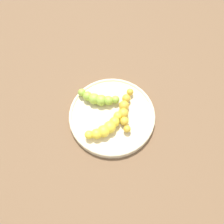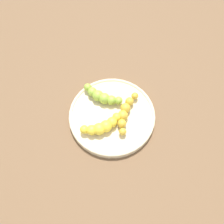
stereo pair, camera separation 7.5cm
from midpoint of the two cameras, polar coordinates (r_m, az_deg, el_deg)
name	(u,v)px [view 1 (the left image)]	position (r m, az deg, el deg)	size (l,w,h in m)	color
ground_plane	(112,117)	(0.79, -2.73, -1.51)	(2.40, 2.40, 0.00)	brown
fruit_bowl	(112,116)	(0.78, -2.76, -1.13)	(0.27, 0.27, 0.02)	beige
banana_spotted	(125,109)	(0.76, 0.24, 0.32)	(0.15, 0.05, 0.03)	gold
banana_green	(98,99)	(0.78, -6.06, 2.87)	(0.04, 0.14, 0.04)	#8CAD38
banana_yellow	(106,128)	(0.73, -4.40, -4.03)	(0.11, 0.09, 0.04)	yellow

